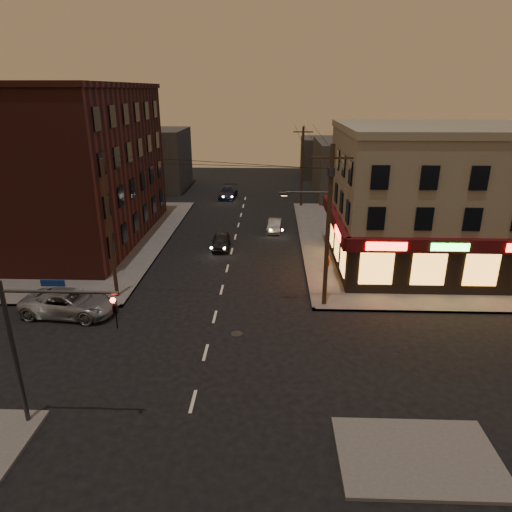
{
  "coord_description": "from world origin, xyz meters",
  "views": [
    {
      "loc": [
        3.4,
        -20.66,
        13.03
      ],
      "look_at": [
        2.44,
        6.14,
        3.2
      ],
      "focal_mm": 32.0,
      "sensor_mm": 36.0,
      "label": 1
    }
  ],
  "objects_px": {
    "suv_cross": "(69,303)",
    "fire_hydrant": "(328,261)",
    "sedan_far": "(228,192)",
    "sedan_near": "(221,241)",
    "sedan_mid": "(275,225)"
  },
  "relations": [
    {
      "from": "suv_cross",
      "to": "fire_hydrant",
      "type": "bearing_deg",
      "value": -57.54
    },
    {
      "from": "suv_cross",
      "to": "sedan_mid",
      "type": "relative_size",
      "value": 1.61
    },
    {
      "from": "suv_cross",
      "to": "sedan_mid",
      "type": "height_order",
      "value": "suv_cross"
    },
    {
      "from": "sedan_far",
      "to": "fire_hydrant",
      "type": "height_order",
      "value": "sedan_far"
    },
    {
      "from": "suv_cross",
      "to": "sedan_mid",
      "type": "bearing_deg",
      "value": -29.25
    },
    {
      "from": "sedan_near",
      "to": "fire_hydrant",
      "type": "xyz_separation_m",
      "value": [
        8.77,
        -4.32,
        -0.07
      ]
    },
    {
      "from": "sedan_mid",
      "to": "sedan_far",
      "type": "distance_m",
      "value": 15.53
    },
    {
      "from": "suv_cross",
      "to": "fire_hydrant",
      "type": "height_order",
      "value": "suv_cross"
    },
    {
      "from": "sedan_mid",
      "to": "fire_hydrant",
      "type": "bearing_deg",
      "value": -61.58
    },
    {
      "from": "fire_hydrant",
      "to": "sedan_far",
      "type": "bearing_deg",
      "value": 112.67
    },
    {
      "from": "sedan_mid",
      "to": "fire_hydrant",
      "type": "relative_size",
      "value": 4.5
    },
    {
      "from": "suv_cross",
      "to": "sedan_far",
      "type": "relative_size",
      "value": 1.17
    },
    {
      "from": "suv_cross",
      "to": "fire_hydrant",
      "type": "distance_m",
      "value": 18.69
    },
    {
      "from": "sedan_far",
      "to": "suv_cross",
      "type": "bearing_deg",
      "value": -97.9
    },
    {
      "from": "sedan_near",
      "to": "fire_hydrant",
      "type": "relative_size",
      "value": 4.81
    }
  ]
}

